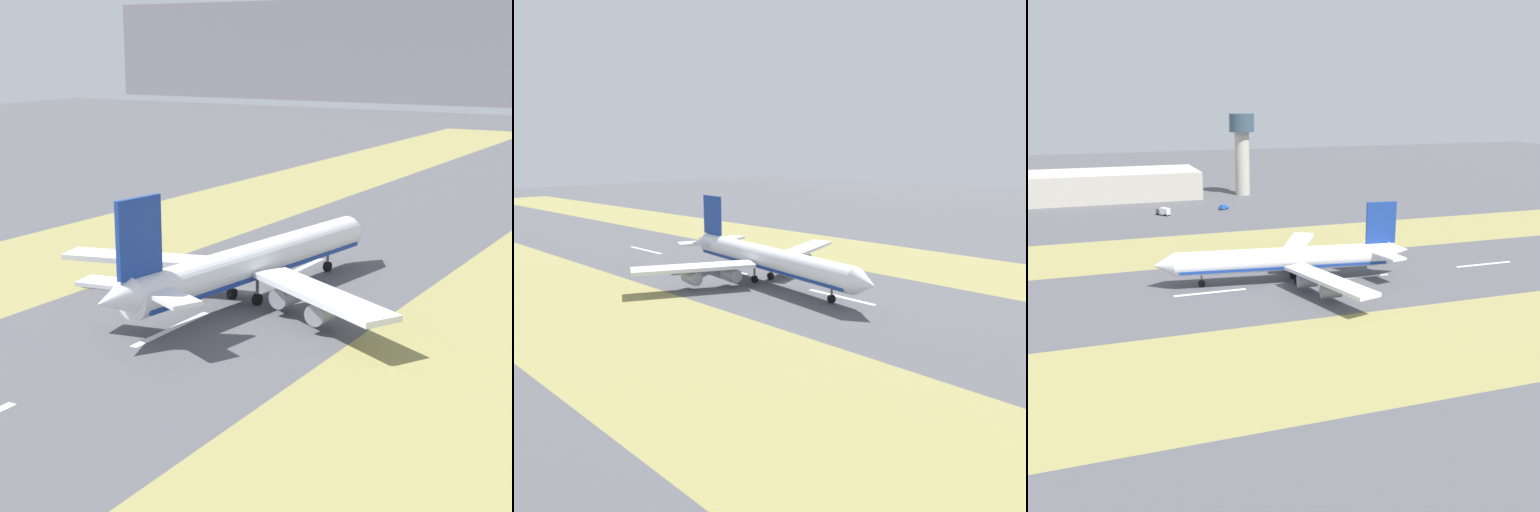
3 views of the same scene
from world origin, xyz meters
TOP-DOWN VIEW (x-y plane):
  - ground_plane at (0.00, 0.00)m, footprint 800.00×800.00m
  - grass_median_west at (-45.00, 0.00)m, footprint 40.00×600.00m
  - centreline_dash_mid at (0.00, -22.44)m, footprint 1.20×18.00m
  - centreline_dash_far at (0.00, 17.56)m, footprint 1.20×18.00m
  - airplane_main_jet at (2.19, -4.33)m, footprint 63.62×67.16m

SIDE VIEW (x-z plane):
  - ground_plane at x=0.00m, z-range 0.00..0.00m
  - grass_median_west at x=-45.00m, z-range 0.00..0.01m
  - centreline_dash_mid at x=0.00m, z-range 0.00..0.01m
  - centreline_dash_far at x=0.00m, z-range 0.00..0.01m
  - airplane_main_jet at x=2.19m, z-range -4.08..16.12m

